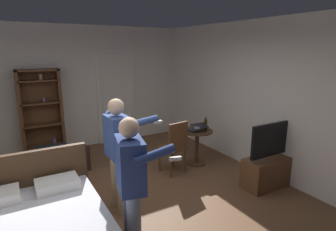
{
  "coord_description": "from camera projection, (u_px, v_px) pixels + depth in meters",
  "views": [
    {
      "loc": [
        -1.49,
        -3.32,
        2.26
      ],
      "look_at": [
        0.53,
        0.18,
        1.29
      ],
      "focal_mm": 29.71,
      "sensor_mm": 36.0,
      "label": 1
    }
  ],
  "objects": [
    {
      "name": "laptop",
      "position": [
        197.0,
        128.0,
        5.4
      ],
      "size": [
        0.34,
        0.34,
        0.16
      ],
      "color": "black",
      "rests_on": "side_table"
    },
    {
      "name": "suitcase_dark",
      "position": [
        74.0,
        159.0,
        5.23
      ],
      "size": [
        0.56,
        0.46,
        0.48
      ],
      "primitive_type": "cube",
      "rotation": [
        0.0,
        0.0,
        0.21
      ],
      "color": "black",
      "rests_on": "ground_plane"
    },
    {
      "name": "suitcase_small",
      "position": [
        52.0,
        156.0,
        5.52
      ],
      "size": [
        0.62,
        0.4,
        0.37
      ],
      "primitive_type": "cube",
      "rotation": [
        0.0,
        0.0,
        -0.12
      ],
      "color": "#1E2D38",
      "rests_on": "ground_plane"
    },
    {
      "name": "person_blue_shirt",
      "position": [
        131.0,
        178.0,
        2.97
      ],
      "size": [
        0.58,
        0.7,
        1.58
      ],
      "color": "slate",
      "rests_on": "ground_plane"
    },
    {
      "name": "wall_right",
      "position": [
        269.0,
        99.0,
        4.95
      ],
      "size": [
        0.12,
        6.51,
        2.78
      ],
      "primitive_type": "cube",
      "color": "silver",
      "rests_on": "ground_plane"
    },
    {
      "name": "tv_flatscreen",
      "position": [
        270.0,
        167.0,
        4.66
      ],
      "size": [
        0.96,
        0.4,
        1.1
      ],
      "color": "brown",
      "rests_on": "ground_plane"
    },
    {
      "name": "wall_back",
      "position": [
        83.0,
        87.0,
        6.41
      ],
      "size": [
        5.15,
        0.12,
        2.78
      ],
      "primitive_type": "cube",
      "color": "silver",
      "rests_on": "ground_plane"
    },
    {
      "name": "wooden_chair",
      "position": [
        175.0,
        145.0,
        5.07
      ],
      "size": [
        0.48,
        0.48,
        0.99
      ],
      "color": "brown",
      "rests_on": "ground_plane"
    },
    {
      "name": "doorway_frame",
      "position": [
        116.0,
        93.0,
        6.76
      ],
      "size": [
        0.93,
        0.08,
        2.13
      ],
      "color": "white",
      "rests_on": "ground_plane"
    },
    {
      "name": "bottle_on_table",
      "position": [
        206.0,
        125.0,
        5.44
      ],
      "size": [
        0.06,
        0.06,
        0.27
      ],
      "color": "#32270F",
      "rests_on": "side_table"
    },
    {
      "name": "side_table",
      "position": [
        197.0,
        141.0,
        5.52
      ],
      "size": [
        0.62,
        0.62,
        0.7
      ],
      "color": "#4C331E",
      "rests_on": "ground_plane"
    },
    {
      "name": "ground_plane",
      "position": [
        143.0,
        208.0,
        4.05
      ],
      "size": [
        6.9,
        6.9,
        0.0
      ],
      "primitive_type": "plane",
      "color": "brown"
    },
    {
      "name": "person_striped_shirt",
      "position": [
        119.0,
        148.0,
        3.82
      ],
      "size": [
        0.7,
        0.54,
        1.62
      ],
      "color": "tan",
      "rests_on": "ground_plane"
    },
    {
      "name": "bookshelf",
      "position": [
        41.0,
        110.0,
        5.85
      ],
      "size": [
        0.84,
        0.32,
        1.86
      ],
      "color": "brown",
      "rests_on": "ground_plane"
    }
  ]
}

